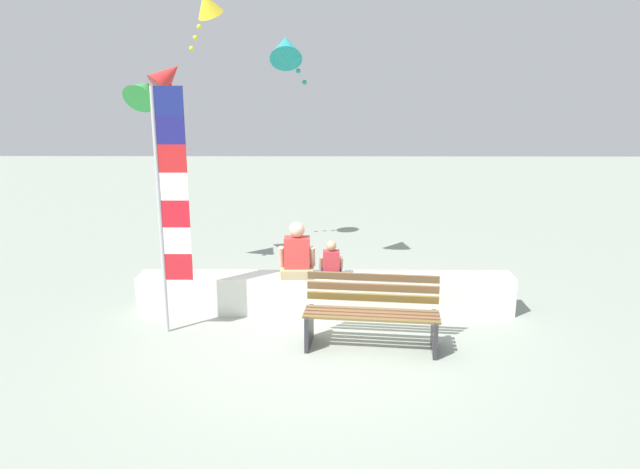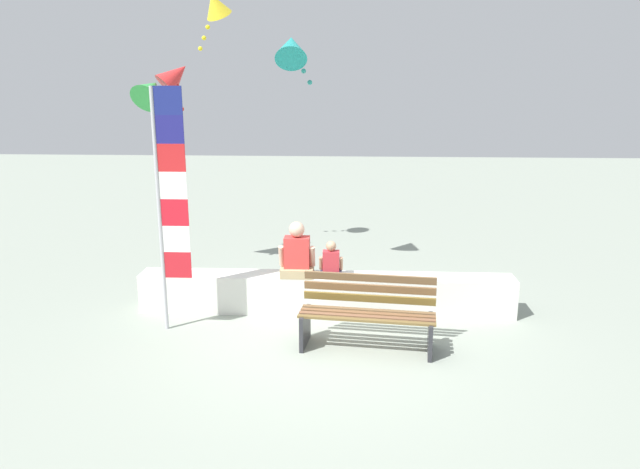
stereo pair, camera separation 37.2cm
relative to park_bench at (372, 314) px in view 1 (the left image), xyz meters
name	(u,v)px [view 1 (the left image)]	position (x,y,z in m)	size (l,w,h in m)	color
ground_plane	(326,343)	(-0.57, 0.06, -0.42)	(40.00, 40.00, 0.00)	gray
seawall_ledge	(326,293)	(-0.57, 1.15, -0.14)	(5.39, 0.46, 0.56)	silver
park_bench	(372,314)	(0.00, 0.00, 0.00)	(1.74, 0.79, 0.88)	brown
person_adult	(297,255)	(-0.98, 1.11, 0.45)	(0.52, 0.38, 0.79)	tan
person_child	(331,262)	(-0.50, 1.11, 0.34)	(0.34, 0.25, 0.52)	#303051
flag_banner	(169,197)	(-2.57, 0.41, 1.42)	(0.40, 0.05, 3.21)	#B7B7BC
kite_red	(168,76)	(-3.21, 3.25, 2.93)	(0.81, 0.73, 0.91)	red
kite_yellow	(207,5)	(-2.65, 3.97, 4.13)	(0.74, 0.74, 1.04)	yellow
kite_teal	(286,48)	(-1.22, 3.03, 3.36)	(0.63, 0.76, 0.94)	teal
kite_green	(144,91)	(-3.54, 2.92, 2.69)	(0.67, 0.77, 0.93)	green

